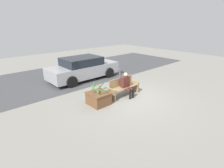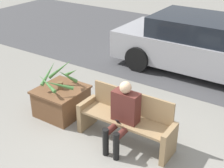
{
  "view_description": "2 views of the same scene",
  "coord_description": "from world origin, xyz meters",
  "px_view_note": "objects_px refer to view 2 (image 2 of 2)",
  "views": [
    {
      "loc": [
        -5.82,
        -5.12,
        3.45
      ],
      "look_at": [
        -0.78,
        0.42,
        0.78
      ],
      "focal_mm": 28.0,
      "sensor_mm": 36.0,
      "label": 1
    },
    {
      "loc": [
        2.25,
        -3.42,
        3.33
      ],
      "look_at": [
        -0.52,
        0.75,
        0.82
      ],
      "focal_mm": 50.0,
      "sensor_mm": 36.0,
      "label": 2
    }
  ],
  "objects_px": {
    "bench": "(127,119)",
    "potted_plant": "(59,77)",
    "planter_box": "(62,100)",
    "parked_car": "(202,45)",
    "person_seated": "(123,113)"
  },
  "relations": [
    {
      "from": "bench",
      "to": "parked_car",
      "type": "distance_m",
      "value": 3.59
    },
    {
      "from": "planter_box",
      "to": "potted_plant",
      "type": "height_order",
      "value": "potted_plant"
    },
    {
      "from": "person_seated",
      "to": "parked_car",
      "type": "bearing_deg",
      "value": 89.84
    },
    {
      "from": "person_seated",
      "to": "parked_car",
      "type": "height_order",
      "value": "parked_car"
    },
    {
      "from": "person_seated",
      "to": "parked_car",
      "type": "relative_size",
      "value": 0.27
    },
    {
      "from": "person_seated",
      "to": "planter_box",
      "type": "height_order",
      "value": "person_seated"
    },
    {
      "from": "bench",
      "to": "potted_plant",
      "type": "bearing_deg",
      "value": 179.57
    },
    {
      "from": "planter_box",
      "to": "potted_plant",
      "type": "distance_m",
      "value": 0.51
    },
    {
      "from": "person_seated",
      "to": "potted_plant",
      "type": "height_order",
      "value": "person_seated"
    },
    {
      "from": "bench",
      "to": "planter_box",
      "type": "bearing_deg",
      "value": 178.71
    },
    {
      "from": "bench",
      "to": "person_seated",
      "type": "relative_size",
      "value": 1.45
    },
    {
      "from": "bench",
      "to": "person_seated",
      "type": "distance_m",
      "value": 0.29
    },
    {
      "from": "potted_plant",
      "to": "parked_car",
      "type": "distance_m",
      "value": 3.89
    },
    {
      "from": "potted_plant",
      "to": "parked_car",
      "type": "relative_size",
      "value": 0.18
    },
    {
      "from": "bench",
      "to": "parked_car",
      "type": "height_order",
      "value": "parked_car"
    }
  ]
}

